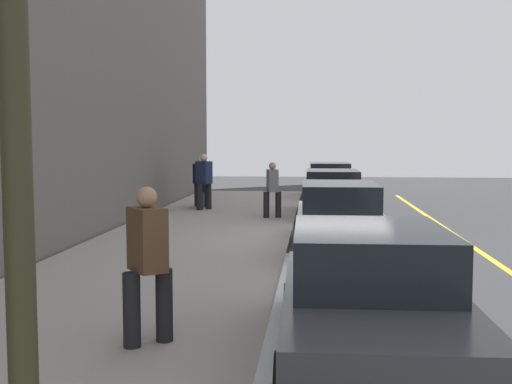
{
  "coord_description": "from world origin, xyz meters",
  "views": [
    {
      "loc": [
        14.28,
        -0.43,
        2.44
      ],
      "look_at": [
        -2.04,
        -1.95,
        1.09
      ],
      "focal_mm": 44.25,
      "sensor_mm": 36.0,
      "label": 1
    }
  ],
  "objects_px": {
    "parked_car_maroon": "(333,195)",
    "rolling_suitcase": "(201,200)",
    "parked_car_white": "(340,218)",
    "pedestrian_brown_coat": "(148,261)",
    "pedestrian_navy_coat": "(204,180)",
    "pedestrian_black_coat": "(201,180)",
    "parked_car_charcoal": "(370,301)",
    "parked_car_silver": "(330,181)",
    "pedestrian_grey_coat": "(272,188)"
  },
  "relations": [
    {
      "from": "parked_car_white",
      "to": "pedestrian_black_coat",
      "type": "height_order",
      "value": "pedestrian_black_coat"
    },
    {
      "from": "parked_car_maroon",
      "to": "parked_car_white",
      "type": "distance_m",
      "value": 6.01
    },
    {
      "from": "parked_car_white",
      "to": "parked_car_charcoal",
      "type": "relative_size",
      "value": 1.14
    },
    {
      "from": "pedestrian_grey_coat",
      "to": "rolling_suitcase",
      "type": "height_order",
      "value": "pedestrian_grey_coat"
    },
    {
      "from": "parked_car_white",
      "to": "pedestrian_brown_coat",
      "type": "xyz_separation_m",
      "value": [
        6.82,
        -2.4,
        0.34
      ]
    },
    {
      "from": "parked_car_maroon",
      "to": "parked_car_charcoal",
      "type": "xyz_separation_m",
      "value": [
        13.03,
        0.03,
        -0.0
      ]
    },
    {
      "from": "parked_car_maroon",
      "to": "parked_car_white",
      "type": "bearing_deg",
      "value": -0.16
    },
    {
      "from": "parked_car_silver",
      "to": "pedestrian_black_coat",
      "type": "height_order",
      "value": "pedestrian_black_coat"
    },
    {
      "from": "pedestrian_black_coat",
      "to": "pedestrian_grey_coat",
      "type": "bearing_deg",
      "value": 42.75
    },
    {
      "from": "parked_car_maroon",
      "to": "pedestrian_brown_coat",
      "type": "relative_size",
      "value": 2.53
    },
    {
      "from": "parked_car_white",
      "to": "pedestrian_grey_coat",
      "type": "relative_size",
      "value": 2.91
    },
    {
      "from": "parked_car_charcoal",
      "to": "pedestrian_brown_coat",
      "type": "height_order",
      "value": "pedestrian_brown_coat"
    },
    {
      "from": "pedestrian_navy_coat",
      "to": "rolling_suitcase",
      "type": "distance_m",
      "value": 0.84
    },
    {
      "from": "parked_car_charcoal",
      "to": "pedestrian_grey_coat",
      "type": "relative_size",
      "value": 2.55
    },
    {
      "from": "parked_car_silver",
      "to": "parked_car_maroon",
      "type": "relative_size",
      "value": 0.93
    },
    {
      "from": "parked_car_silver",
      "to": "pedestrian_navy_coat",
      "type": "distance_m",
      "value": 6.96
    },
    {
      "from": "parked_car_white",
      "to": "pedestrian_brown_coat",
      "type": "relative_size",
      "value": 2.69
    },
    {
      "from": "parked_car_charcoal",
      "to": "pedestrian_navy_coat",
      "type": "bearing_deg",
      "value": -163.07
    },
    {
      "from": "parked_car_maroon",
      "to": "rolling_suitcase",
      "type": "height_order",
      "value": "parked_car_maroon"
    },
    {
      "from": "pedestrian_brown_coat",
      "to": "parked_car_silver",
      "type": "bearing_deg",
      "value": 172.67
    },
    {
      "from": "parked_car_maroon",
      "to": "pedestrian_brown_coat",
      "type": "height_order",
      "value": "pedestrian_brown_coat"
    },
    {
      "from": "pedestrian_grey_coat",
      "to": "parked_car_charcoal",
      "type": "bearing_deg",
      "value": 8.74
    },
    {
      "from": "parked_car_maroon",
      "to": "parked_car_white",
      "type": "height_order",
      "value": "same"
    },
    {
      "from": "pedestrian_black_coat",
      "to": "rolling_suitcase",
      "type": "bearing_deg",
      "value": 9.89
    },
    {
      "from": "parked_car_silver",
      "to": "pedestrian_grey_coat",
      "type": "bearing_deg",
      "value": -14.03
    },
    {
      "from": "parked_car_charcoal",
      "to": "pedestrian_grey_coat",
      "type": "bearing_deg",
      "value": -171.26
    },
    {
      "from": "pedestrian_black_coat",
      "to": "parked_car_charcoal",
      "type": "bearing_deg",
      "value": 16.93
    },
    {
      "from": "parked_car_silver",
      "to": "pedestrian_black_coat",
      "type": "bearing_deg",
      "value": -45.0
    },
    {
      "from": "parked_car_maroon",
      "to": "parked_car_silver",
      "type": "bearing_deg",
      "value": 179.48
    },
    {
      "from": "parked_car_white",
      "to": "rolling_suitcase",
      "type": "xyz_separation_m",
      "value": [
        -7.31,
        -4.38,
        -0.34
      ]
    },
    {
      "from": "rolling_suitcase",
      "to": "pedestrian_black_coat",
      "type": "bearing_deg",
      "value": -170.11
    },
    {
      "from": "parked_car_maroon",
      "to": "rolling_suitcase",
      "type": "xyz_separation_m",
      "value": [
        -1.3,
        -4.4,
        -0.34
      ]
    },
    {
      "from": "parked_car_white",
      "to": "pedestrian_navy_coat",
      "type": "bearing_deg",
      "value": -148.76
    },
    {
      "from": "pedestrian_navy_coat",
      "to": "pedestrian_black_coat",
      "type": "bearing_deg",
      "value": -163.0
    },
    {
      "from": "parked_car_white",
      "to": "pedestrian_navy_coat",
      "type": "height_order",
      "value": "pedestrian_navy_coat"
    },
    {
      "from": "parked_car_maroon",
      "to": "pedestrian_black_coat",
      "type": "xyz_separation_m",
      "value": [
        -1.83,
        -4.49,
        0.3
      ]
    },
    {
      "from": "rolling_suitcase",
      "to": "parked_car_charcoal",
      "type": "bearing_deg",
      "value": 17.18
    },
    {
      "from": "pedestrian_black_coat",
      "to": "pedestrian_brown_coat",
      "type": "distance_m",
      "value": 14.81
    },
    {
      "from": "pedestrian_grey_coat",
      "to": "rolling_suitcase",
      "type": "bearing_deg",
      "value": -132.46
    },
    {
      "from": "parked_car_charcoal",
      "to": "pedestrian_navy_coat",
      "type": "distance_m",
      "value": 14.56
    },
    {
      "from": "rolling_suitcase",
      "to": "parked_car_white",
      "type": "bearing_deg",
      "value": 30.94
    },
    {
      "from": "pedestrian_black_coat",
      "to": "parked_car_maroon",
      "type": "bearing_deg",
      "value": 67.82
    },
    {
      "from": "pedestrian_grey_coat",
      "to": "pedestrian_black_coat",
      "type": "bearing_deg",
      "value": -137.25
    },
    {
      "from": "pedestrian_navy_coat",
      "to": "pedestrian_black_coat",
      "type": "height_order",
      "value": "pedestrian_navy_coat"
    },
    {
      "from": "pedestrian_brown_coat",
      "to": "rolling_suitcase",
      "type": "distance_m",
      "value": 14.28
    },
    {
      "from": "parked_car_white",
      "to": "parked_car_charcoal",
      "type": "distance_m",
      "value": 7.02
    },
    {
      "from": "parked_car_maroon",
      "to": "pedestrian_brown_coat",
      "type": "xyz_separation_m",
      "value": [
        12.83,
        -2.41,
        0.34
      ]
    },
    {
      "from": "pedestrian_grey_coat",
      "to": "pedestrian_navy_coat",
      "type": "xyz_separation_m",
      "value": [
        -1.97,
        -2.4,
        0.11
      ]
    },
    {
      "from": "parked_car_charcoal",
      "to": "parked_car_silver",
      "type": "bearing_deg",
      "value": 179.93
    },
    {
      "from": "parked_car_charcoal",
      "to": "pedestrian_grey_coat",
      "type": "xyz_separation_m",
      "value": [
        -11.96,
        -1.84,
        0.27
      ]
    }
  ]
}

